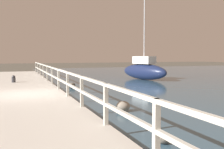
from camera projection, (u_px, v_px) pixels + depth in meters
The scene contains 8 objects.
ground_plane at pixel (25, 101), 11.84m from camera, with size 120.00×120.00×0.00m, color #4C473D.
dock_walkway at pixel (25, 98), 11.83m from camera, with size 3.64×36.00×0.31m.
railing at pixel (63, 77), 12.37m from camera, with size 0.10×32.50×1.06m.
boulder_near_dock at pixel (72, 85), 16.70m from camera, with size 0.45×0.40×0.34m.
boulder_water_edge at pixel (164, 138), 6.12m from camera, with size 0.37×0.34×0.28m.
boulder_upstream at pixel (123, 106), 9.62m from camera, with size 0.52×0.47×0.39m.
mooring_bollard at pixel (14, 79), 17.03m from camera, with size 0.25×0.25×0.47m.
sailboat_navy at pixel (144, 70), 22.35m from camera, with size 2.63×5.24×6.98m.
Camera 1 is at (-0.41, -12.36, 2.06)m, focal length 42.00 mm.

